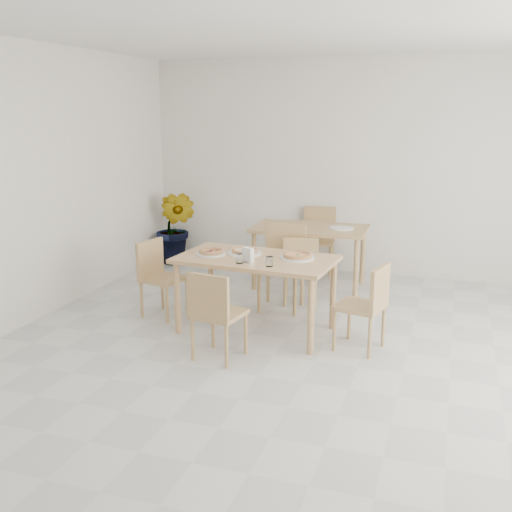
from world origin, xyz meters
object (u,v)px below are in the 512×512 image
(main_table, at_px, (256,266))
(chair_south, at_px, (215,310))
(pizza_pepperoni, at_px, (211,251))
(plate_margherita, at_px, (297,258))
(pizza_margherita, at_px, (297,255))
(pizza_mushroom, at_px, (245,251))
(chair_back_n, at_px, (318,235))
(second_table, at_px, (310,234))
(tumbler_b, at_px, (240,258))
(chair_north, at_px, (283,260))
(chair_east, at_px, (368,302))
(plate_pepperoni, at_px, (211,254))
(plate_mushroom, at_px, (245,253))
(potted_plant, at_px, (176,228))
(plate_empty, at_px, (341,228))
(chair_back_s, at_px, (301,265))
(tumbler_a, at_px, (270,261))
(chair_west, at_px, (158,272))
(napkin_holder, at_px, (248,255))

(main_table, xyz_separation_m, chair_south, (-0.11, -0.80, -0.20))
(pizza_pepperoni, bearing_deg, plate_margherita, 7.68)
(pizza_margherita, xyz_separation_m, pizza_mushroom, (-0.54, 0.02, 0.00))
(pizza_mushroom, relative_size, chair_back_n, 0.37)
(second_table, bearing_deg, tumbler_b, -98.11)
(chair_north, height_order, tumbler_b, chair_north)
(chair_east, relative_size, plate_pepperoni, 2.67)
(main_table, relative_size, plate_mushroom, 4.60)
(plate_margherita, bearing_deg, potted_plant, 137.88)
(plate_margherita, bearing_deg, chair_north, 115.59)
(chair_south, xyz_separation_m, tumbler_b, (0.03, 0.54, 0.33))
(chair_north, xyz_separation_m, second_table, (0.09, 0.86, 0.12))
(plate_empty, height_order, potted_plant, potted_plant)
(plate_pepperoni, height_order, chair_back_s, chair_back_s)
(chair_east, bearing_deg, chair_back_n, -144.44)
(pizza_margherita, distance_m, tumbler_b, 0.58)
(chair_east, height_order, tumbler_a, tumbler_a)
(main_table, distance_m, plate_empty, 1.74)
(chair_south, xyz_separation_m, pizza_mushroom, (-0.05, 0.90, 0.32))
(chair_west, relative_size, tumbler_b, 8.89)
(pizza_pepperoni, xyz_separation_m, napkin_holder, (0.45, -0.18, 0.04))
(chair_back_n, height_order, potted_plant, potted_plant)
(chair_west, distance_m, napkin_holder, 1.23)
(second_table, bearing_deg, pizza_pepperoni, -111.16)
(chair_west, bearing_deg, tumbler_b, -98.01)
(tumbler_a, bearing_deg, plate_pepperoni, 159.95)
(chair_back_n, bearing_deg, pizza_pepperoni, -110.16)
(plate_margherita, relative_size, chair_back_n, 0.38)
(chair_south, bearing_deg, plate_margherita, -110.38)
(chair_south, relative_size, chair_west, 1.01)
(second_table, height_order, chair_back_n, chair_back_n)
(potted_plant, bearing_deg, plate_empty, -11.65)
(plate_empty, bearing_deg, pizza_mushroom, -113.11)
(pizza_margherita, bearing_deg, napkin_holder, -143.86)
(chair_west, xyz_separation_m, tumbler_b, (1.06, -0.40, 0.33))
(second_table, bearing_deg, chair_north, -97.92)
(main_table, xyz_separation_m, napkin_holder, (-0.01, -0.21, 0.15))
(main_table, bearing_deg, plate_mushroom, 151.90)
(tumbler_a, relative_size, napkin_holder, 0.64)
(pizza_pepperoni, bearing_deg, potted_plant, 123.64)
(plate_mushroom, bearing_deg, main_table, -32.55)
(potted_plant, bearing_deg, chair_back_s, -29.88)
(chair_west, xyz_separation_m, pizza_mushroom, (0.98, -0.03, 0.32))
(chair_back_s, bearing_deg, plate_pepperoni, 43.31)
(main_table, height_order, second_table, same)
(chair_west, bearing_deg, pizza_margherita, -79.60)
(plate_margherita, xyz_separation_m, pizza_pepperoni, (-0.84, -0.11, 0.02))
(pizza_pepperoni, xyz_separation_m, chair_back_n, (0.54, 2.38, -0.28))
(second_table, relative_size, potted_plant, 1.35)
(potted_plant, bearing_deg, plate_pepperoni, -56.36)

